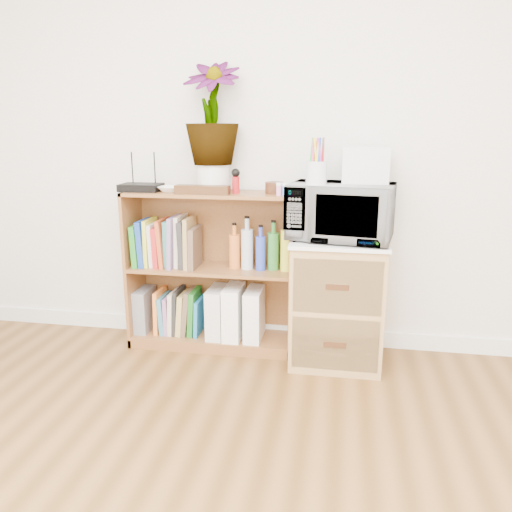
# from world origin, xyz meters

# --- Properties ---
(skirting_board) EXTENTS (4.00, 0.02, 0.10)m
(skirting_board) POSITION_xyz_m (0.00, 2.24, 0.05)
(skirting_board) COLOR white
(skirting_board) RESTS_ON ground
(bookshelf) EXTENTS (1.00, 0.30, 0.95)m
(bookshelf) POSITION_xyz_m (-0.35, 2.10, 0.47)
(bookshelf) COLOR brown
(bookshelf) RESTS_ON ground
(wicker_unit) EXTENTS (0.50, 0.45, 0.70)m
(wicker_unit) POSITION_xyz_m (0.40, 2.02, 0.35)
(wicker_unit) COLOR #9E7542
(wicker_unit) RESTS_ON ground
(microwave) EXTENTS (0.60, 0.45, 0.30)m
(microwave) POSITION_xyz_m (0.40, 2.02, 0.87)
(microwave) COLOR silver
(microwave) RESTS_ON wicker_unit
(pen_cup) EXTENTS (0.11, 0.11, 0.12)m
(pen_cup) POSITION_xyz_m (0.27, 1.95, 1.08)
(pen_cup) COLOR silver
(pen_cup) RESTS_ON microwave
(small_appliance) EXTENTS (0.24, 0.20, 0.19)m
(small_appliance) POSITION_xyz_m (0.52, 2.08, 1.12)
(small_appliance) COLOR silver
(small_appliance) RESTS_ON microwave
(router) EXTENTS (0.23, 0.16, 0.04)m
(router) POSITION_xyz_m (-0.76, 2.08, 0.97)
(router) COLOR black
(router) RESTS_ON bookshelf
(white_bowl) EXTENTS (0.13, 0.13, 0.03)m
(white_bowl) POSITION_xyz_m (-0.58, 2.07, 0.97)
(white_bowl) COLOR white
(white_bowl) RESTS_ON bookshelf
(plant_pot) EXTENTS (0.18, 0.18, 0.16)m
(plant_pot) POSITION_xyz_m (-0.33, 2.12, 1.03)
(plant_pot) COLOR silver
(plant_pot) RESTS_ON bookshelf
(potted_plant) EXTENTS (0.32, 0.32, 0.56)m
(potted_plant) POSITION_xyz_m (-0.33, 2.12, 1.39)
(potted_plant) COLOR #307A35
(potted_plant) RESTS_ON plant_pot
(trinket_box) EXTENTS (0.31, 0.08, 0.05)m
(trinket_box) POSITION_xyz_m (-0.37, 2.00, 0.97)
(trinket_box) COLOR #33200E
(trinket_box) RESTS_ON bookshelf
(kokeshi_doll) EXTENTS (0.04, 0.04, 0.09)m
(kokeshi_doll) POSITION_xyz_m (-0.19, 2.06, 1.00)
(kokeshi_doll) COLOR maroon
(kokeshi_doll) RESTS_ON bookshelf
(wooden_bowl) EXTENTS (0.11, 0.11, 0.06)m
(wooden_bowl) POSITION_xyz_m (0.03, 2.11, 0.98)
(wooden_bowl) COLOR #3A1D10
(wooden_bowl) RESTS_ON bookshelf
(paint_jars) EXTENTS (0.10, 0.04, 0.05)m
(paint_jars) POSITION_xyz_m (0.10, 2.01, 0.98)
(paint_jars) COLOR pink
(paint_jars) RESTS_ON bookshelf
(file_box) EXTENTS (0.08, 0.21, 0.27)m
(file_box) POSITION_xyz_m (-0.79, 2.10, 0.20)
(file_box) COLOR slate
(file_box) RESTS_ON bookshelf
(magazine_holder_left) EXTENTS (0.10, 0.24, 0.30)m
(magazine_holder_left) POSITION_xyz_m (-0.32, 2.09, 0.22)
(magazine_holder_left) COLOR silver
(magazine_holder_left) RESTS_ON bookshelf
(magazine_holder_mid) EXTENTS (0.10, 0.26, 0.32)m
(magazine_holder_mid) POSITION_xyz_m (-0.21, 2.09, 0.23)
(magazine_holder_mid) COLOR white
(magazine_holder_mid) RESTS_ON bookshelf
(magazine_holder_right) EXTENTS (0.10, 0.25, 0.31)m
(magazine_holder_right) POSITION_xyz_m (-0.09, 2.09, 0.22)
(magazine_holder_right) COLOR white
(magazine_holder_right) RESTS_ON bookshelf
(cookbooks) EXTENTS (0.39, 0.20, 0.31)m
(cookbooks) POSITION_xyz_m (-0.62, 2.10, 0.64)
(cookbooks) COLOR #228223
(cookbooks) RESTS_ON bookshelf
(liquor_bottles) EXTENTS (0.38, 0.07, 0.31)m
(liquor_bottles) POSITION_xyz_m (-0.05, 2.10, 0.64)
(liquor_bottles) COLOR orange
(liquor_bottles) RESTS_ON bookshelf
(lower_books) EXTENTS (0.29, 0.19, 0.28)m
(lower_books) POSITION_xyz_m (-0.56, 2.10, 0.20)
(lower_books) COLOR orange
(lower_books) RESTS_ON bookshelf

